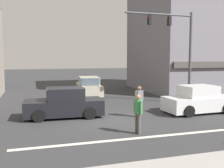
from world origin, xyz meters
TOP-DOWN VIEW (x-y plane):
  - ground_plane at (0.00, 0.00)m, footprint 120.00×120.00m
  - lane_marking_stripe at (0.00, -3.50)m, footprint 9.00×0.24m
  - building_right_corner at (11.59, 9.76)m, footprint 10.27×9.72m
  - utility_pole_far_right at (8.57, 8.55)m, footprint 1.40×0.22m
  - traffic_light_mast at (5.80, 2.78)m, footprint 4.89×0.31m
  - sedan_crossing_leftbound at (-2.02, 1.06)m, footprint 4.17×2.02m
  - sedan_crossing_rightbound at (0.86, 8.29)m, footprint 2.08×4.20m
  - sedan_waiting_far at (5.56, -0.04)m, footprint 4.16×2.00m
  - pedestrian_mid_crossing at (1.81, -0.11)m, footprint 0.55×0.32m
  - pedestrian_far_side at (0.57, -2.94)m, footprint 0.26×0.57m

SIDE VIEW (x-z plane):
  - ground_plane at x=0.00m, z-range 0.00..0.00m
  - lane_marking_stripe at x=0.00m, z-range 0.00..0.01m
  - sedan_crossing_leftbound at x=-2.02m, z-range -0.08..1.50m
  - sedan_crossing_rightbound at x=0.86m, z-range -0.08..1.50m
  - sedan_waiting_far at x=5.56m, z-range -0.08..1.50m
  - pedestrian_mid_crossing at x=1.81m, z-range 0.11..1.78m
  - pedestrian_far_side at x=0.57m, z-range 0.11..1.78m
  - utility_pole_far_right at x=8.57m, z-range 0.15..7.73m
  - traffic_light_mast at x=5.80m, z-range 1.08..7.28m
  - building_right_corner at x=11.59m, z-range 0.00..12.11m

